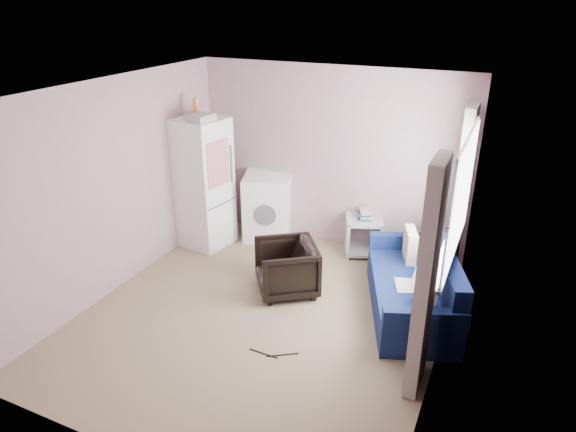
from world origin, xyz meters
name	(u,v)px	position (x,y,z in m)	size (l,w,h in m)	color
room	(261,214)	(0.02, 0.01, 1.25)	(3.84, 4.24, 2.54)	#968362
armchair	(286,266)	(0.03, 0.60, 0.35)	(0.68, 0.64, 0.70)	black
fridge	(204,183)	(-1.56, 1.32, 0.92)	(0.72, 0.71, 2.06)	white
washing_machine	(268,205)	(-0.86, 1.90, 0.49)	(0.85, 0.85, 0.95)	white
side_table	(364,233)	(0.58, 1.94, 0.31)	(0.62, 0.62, 0.66)	#A7A6A3
sofa	(416,289)	(1.53, 0.80, 0.29)	(1.39, 1.97, 0.80)	navy
window_dressing	(447,231)	(1.78, 0.70, 1.11)	(0.17, 2.62, 2.18)	white
floor_cables	(273,354)	(0.41, -0.55, 0.01)	(0.49, 0.19, 0.01)	black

